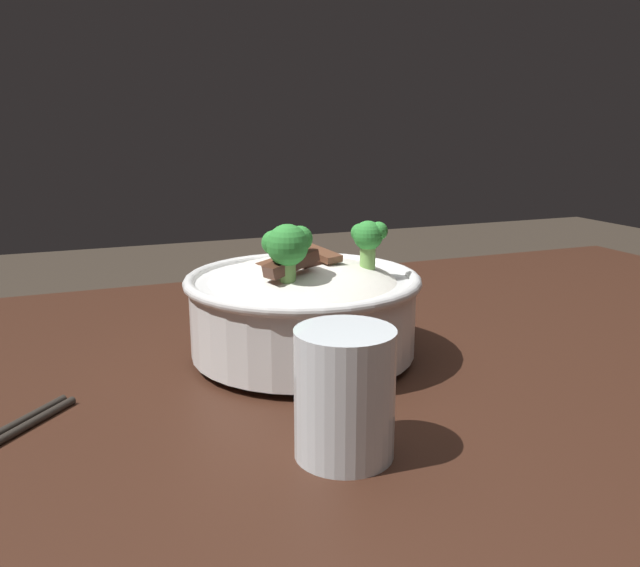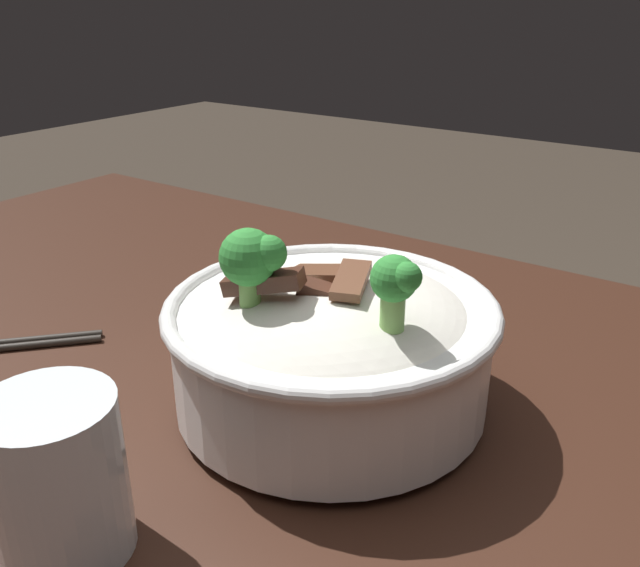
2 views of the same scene
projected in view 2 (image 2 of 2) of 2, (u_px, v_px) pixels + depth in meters
The scene contains 3 objects.
dining_table at pixel (299, 558), 0.49m from camera, with size 1.54×0.93×0.77m.
rice_bowl at pixel (330, 337), 0.51m from camera, with size 0.25×0.25×0.16m.
drinking_glass at pixel (60, 488), 0.38m from camera, with size 0.08×0.08×0.10m.
Camera 2 is at (0.23, -0.30, 1.07)m, focal length 37.44 mm.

